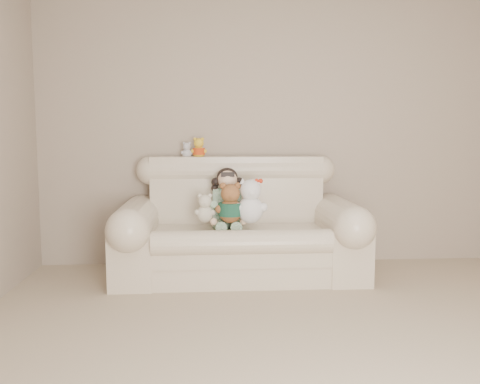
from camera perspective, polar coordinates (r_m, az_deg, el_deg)
name	(u,v)px	position (r m, az deg, el deg)	size (l,w,h in m)	color
wall_back	(280,127)	(4.84, 4.49, 7.33)	(4.50, 4.50, 0.00)	#A19280
sofa	(239,218)	(4.35, -0.09, -2.93)	(2.10, 0.95, 1.03)	beige
seated_child	(227,197)	(4.40, -1.42, -0.59)	(0.32, 0.39, 0.53)	#266B34
brown_teddy	(230,199)	(4.19, -1.09, -0.79)	(0.25, 0.19, 0.39)	brown
white_cat	(251,196)	(4.18, 1.19, -0.48)	(0.28, 0.22, 0.44)	white
cream_teddy	(205,205)	(4.23, -3.96, -1.49)	(0.18, 0.14, 0.28)	beige
yellow_mini_bear	(199,146)	(4.65, -4.65, 5.17)	(0.14, 0.11, 0.22)	yellow
grey_mini_plush	(187,149)	(4.66, -5.99, 4.86)	(0.11, 0.09, 0.18)	silver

